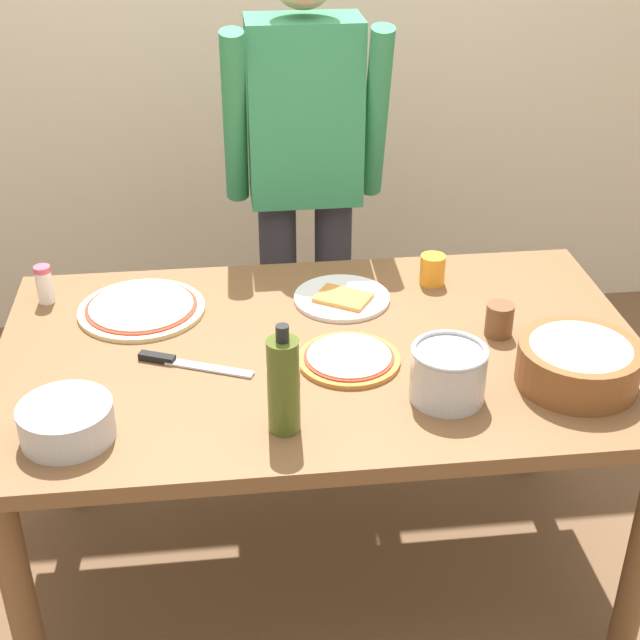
{
  "coord_description": "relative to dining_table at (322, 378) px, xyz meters",
  "views": [
    {
      "loc": [
        -0.23,
        -1.9,
        1.93
      ],
      "look_at": [
        0.0,
        0.05,
        0.81
      ],
      "focal_mm": 51.03,
      "sensor_mm": 36.0,
      "label": 1
    }
  ],
  "objects": [
    {
      "name": "popcorn_bowl",
      "position": [
        0.57,
        -0.22,
        0.15
      ],
      "size": [
        0.28,
        0.28,
        0.11
      ],
      "color": "brown",
      "rests_on": "dining_table"
    },
    {
      "name": "mixing_bowl_steel",
      "position": [
        -0.58,
        -0.3,
        0.13
      ],
      "size": [
        0.2,
        0.2,
        0.08
      ],
      "color": "#B7B7BC",
      "rests_on": "dining_table"
    },
    {
      "name": "pizza_cooked_on_tray",
      "position": [
        0.06,
        -0.07,
        0.1
      ],
      "size": [
        0.25,
        0.25,
        0.02
      ],
      "color": "#C67A33",
      "rests_on": "dining_table"
    },
    {
      "name": "salt_shaker",
      "position": [
        -0.71,
        0.32,
        0.14
      ],
      "size": [
        0.04,
        0.04,
        0.11
      ],
      "color": "white",
      "rests_on": "dining_table"
    },
    {
      "name": "ground",
      "position": [
        0.0,
        0.0,
        -0.67
      ],
      "size": [
        8.0,
        8.0,
        0.0
      ],
      "primitive_type": "plane",
      "color": "brown"
    },
    {
      "name": "pizza_raw_on_board",
      "position": [
        -0.45,
        0.24,
        0.1
      ],
      "size": [
        0.33,
        0.33,
        0.02
      ],
      "color": "beige",
      "rests_on": "dining_table"
    },
    {
      "name": "steel_pot",
      "position": [
        0.25,
        -0.25,
        0.16
      ],
      "size": [
        0.17,
        0.17,
        0.13
      ],
      "color": "#B7B7BC",
      "rests_on": "dining_table"
    },
    {
      "name": "olive_oil_bottle",
      "position": [
        -0.12,
        -0.32,
        0.2
      ],
      "size": [
        0.07,
        0.07,
        0.26
      ],
      "color": "#47561E",
      "rests_on": "dining_table"
    },
    {
      "name": "plate_with_slice",
      "position": [
        0.08,
        0.24,
        0.1
      ],
      "size": [
        0.26,
        0.26,
        0.02
      ],
      "color": "white",
      "rests_on": "dining_table"
    },
    {
      "name": "cup_small_brown",
      "position": [
        0.45,
        0.01,
        0.13
      ],
      "size": [
        0.07,
        0.07,
        0.08
      ],
      "primitive_type": "cylinder",
      "color": "brown",
      "rests_on": "dining_table"
    },
    {
      "name": "cup_orange",
      "position": [
        0.35,
        0.31,
        0.13
      ],
      "size": [
        0.07,
        0.07,
        0.08
      ],
      "primitive_type": "cylinder",
      "color": "orange",
      "rests_on": "dining_table"
    },
    {
      "name": "dining_table",
      "position": [
        0.0,
        0.0,
        0.0
      ],
      "size": [
        1.6,
        0.96,
        0.76
      ],
      "color": "brown",
      "rests_on": "ground"
    },
    {
      "name": "chef_knife",
      "position": [
        -0.35,
        -0.04,
        0.1
      ],
      "size": [
        0.28,
        0.14,
        0.02
      ],
      "color": "silver",
      "rests_on": "dining_table"
    },
    {
      "name": "person_cook",
      "position": [
        0.04,
        0.76,
        0.27
      ],
      "size": [
        0.49,
        0.25,
        1.62
      ],
      "color": "#2D2D38",
      "rests_on": "ground"
    }
  ]
}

